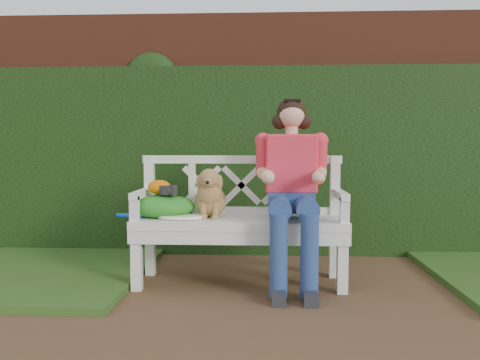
{
  "coord_description": "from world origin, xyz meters",
  "views": [
    {
      "loc": [
        -0.17,
        -2.95,
        1.0
      ],
      "look_at": [
        -0.35,
        0.66,
        0.75
      ],
      "focal_mm": 38.0,
      "sensor_mm": 36.0,
      "label": 1
    }
  ],
  "objects": [
    {
      "name": "ground",
      "position": [
        0.0,
        0.0,
        0.0
      ],
      "size": [
        60.0,
        60.0,
        0.0
      ],
      "primitive_type": "plane",
      "color": "brown"
    },
    {
      "name": "brick_wall",
      "position": [
        0.0,
        1.9,
        1.1
      ],
      "size": [
        10.0,
        0.3,
        2.2
      ],
      "primitive_type": "cube",
      "color": "brown",
      "rests_on": "ground"
    },
    {
      "name": "ivy_hedge",
      "position": [
        0.0,
        1.68,
        0.85
      ],
      "size": [
        10.0,
        0.18,
        1.7
      ],
      "primitive_type": "cube",
      "color": "#2B521A",
      "rests_on": "ground"
    },
    {
      "name": "garden_bench",
      "position": [
        -0.35,
        0.66,
        0.24
      ],
      "size": [
        1.58,
        0.6,
        0.48
      ],
      "primitive_type": null,
      "rotation": [
        0.0,
        0.0,
        -0.0
      ],
      "color": "white",
      "rests_on": "ground"
    },
    {
      "name": "seated_woman",
      "position": [
        0.02,
        0.64,
        0.64
      ],
      "size": [
        0.63,
        0.79,
        1.28
      ],
      "primitive_type": null,
      "rotation": [
        0.0,
        0.0,
        0.13
      ],
      "color": "#FF4245",
      "rests_on": "ground"
    },
    {
      "name": "dog",
      "position": [
        -0.56,
        0.66,
        0.66
      ],
      "size": [
        0.34,
        0.39,
        0.36
      ],
      "primitive_type": null,
      "rotation": [
        0.0,
        0.0,
        -0.38
      ],
      "color": "brown",
      "rests_on": "garden_bench"
    },
    {
      "name": "tennis_racket",
      "position": [
        -0.79,
        0.61,
        0.5
      ],
      "size": [
        0.72,
        0.39,
        0.03
      ],
      "primitive_type": null,
      "rotation": [
        0.0,
        0.0,
        -0.16
      ],
      "color": "white",
      "rests_on": "garden_bench"
    },
    {
      "name": "green_bag",
      "position": [
        -0.92,
        0.66,
        0.56
      ],
      "size": [
        0.55,
        0.47,
        0.16
      ],
      "primitive_type": null,
      "rotation": [
        0.0,
        0.0,
        0.24
      ],
      "color": "green",
      "rests_on": "garden_bench"
    },
    {
      "name": "camera_item",
      "position": [
        -0.86,
        0.62,
        0.68
      ],
      "size": [
        0.12,
        0.1,
        0.07
      ],
      "primitive_type": "cube",
      "rotation": [
        0.0,
        0.0,
        -0.29
      ],
      "color": "#252525",
      "rests_on": "green_bag"
    },
    {
      "name": "baseball_glove",
      "position": [
        -0.93,
        0.66,
        0.7
      ],
      "size": [
        0.19,
        0.16,
        0.1
      ],
      "primitive_type": "ellipsoid",
      "rotation": [
        0.0,
        0.0,
        -0.25
      ],
      "color": "orange",
      "rests_on": "green_bag"
    }
  ]
}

